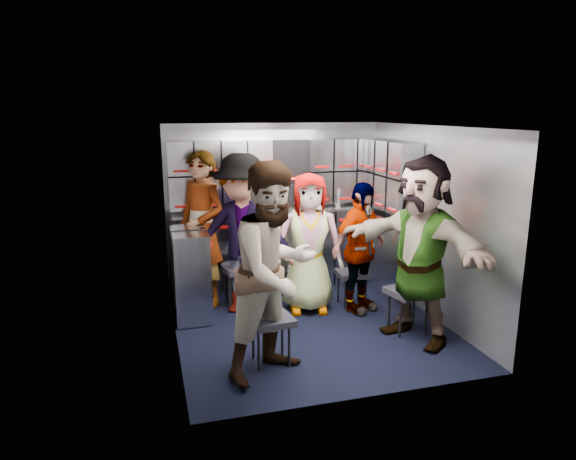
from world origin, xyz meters
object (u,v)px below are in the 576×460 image
object	(u,v)px
attendant_arc_a	(275,271)
attendant_arc_e	(420,250)
jump_seat_mid_right	(352,275)
attendant_standing	(202,229)
jump_seat_near_left	(271,322)
attendant_arc_b	(243,235)
jump_seat_center	(304,272)
jump_seat_mid_left	(241,270)
jump_seat_near_right	(408,294)
attendant_arc_d	(360,248)
attendant_arc_c	(309,243)

from	to	relation	value
attendant_arc_a	attendant_arc_e	xyz separation A→B (m)	(1.53, 0.29, -0.00)
jump_seat_mid_right	attendant_standing	size ratio (longest dim) A/B	0.23
jump_seat_near_left	attendant_arc_b	world-z (taller)	attendant_arc_b
attendant_arc_a	attendant_arc_b	distance (m)	1.49
jump_seat_near_left	jump_seat_center	size ratio (longest dim) A/B	0.93
jump_seat_mid_left	jump_seat_near_right	distance (m)	1.95
jump_seat_mid_left	attendant_arc_d	distance (m)	1.41
jump_seat_mid_right	jump_seat_near_right	bearing A→B (deg)	-72.57
jump_seat_center	attendant_arc_c	xyz separation A→B (m)	(0.00, -0.18, 0.40)
jump_seat_center	jump_seat_near_right	size ratio (longest dim) A/B	1.03
jump_seat_center	jump_seat_near_right	bearing A→B (deg)	-51.92
jump_seat_center	attendant_arc_b	world-z (taller)	attendant_arc_b
jump_seat_center	jump_seat_mid_right	bearing A→B (deg)	-18.57
jump_seat_near_right	attendant_arc_b	size ratio (longest dim) A/B	0.26
jump_seat_center	attendant_arc_d	world-z (taller)	attendant_arc_d
jump_seat_center	jump_seat_near_left	bearing A→B (deg)	-118.80
attendant_standing	attendant_arc_c	distance (m)	1.25
jump_seat_near_left	attendant_arc_c	distance (m)	1.41
attendant_standing	attendant_arc_a	world-z (taller)	attendant_arc_a
jump_seat_mid_right	attendant_arc_e	size ratio (longest dim) A/B	0.22
jump_seat_near_right	attendant_standing	distance (m)	2.43
jump_seat_mid_right	attendant_arc_d	bearing A→B (deg)	-90.00
attendant_arc_b	attendant_arc_e	bearing A→B (deg)	-16.07
jump_seat_center	attendant_arc_a	xyz separation A→B (m)	(-0.72, -1.50, 0.54)
jump_seat_near_right	attendant_arc_e	distance (m)	0.55
jump_seat_near_right	jump_seat_center	bearing A→B (deg)	128.08
jump_seat_mid_left	attendant_arc_e	xyz separation A→B (m)	(1.53, -1.38, 0.49)
attendant_arc_a	jump_seat_near_right	bearing A→B (deg)	-12.45
jump_seat_center	attendant_arc_a	distance (m)	1.75
jump_seat_center	jump_seat_near_right	xyz separation A→B (m)	(0.81, -1.03, 0.02)
jump_seat_mid_left	jump_seat_near_right	xyz separation A→B (m)	(1.53, -1.20, -0.02)
attendant_arc_d	attendant_arc_c	bearing A→B (deg)	132.88
jump_seat_center	attendant_arc_c	distance (m)	0.44
jump_seat_center	attendant_standing	xyz separation A→B (m)	(-1.13, 0.34, 0.51)
jump_seat_mid_left	jump_seat_center	size ratio (longest dim) A/B	1.02
jump_seat_near_left	attendant_arc_c	world-z (taller)	attendant_arc_c
attendant_arc_c	jump_seat_mid_left	bearing A→B (deg)	165.19
jump_seat_near_right	attendant_arc_a	bearing A→B (deg)	-163.11
attendant_arc_d	jump_seat_mid_left	bearing A→B (deg)	128.68
jump_seat_near_left	jump_seat_mid_right	size ratio (longest dim) A/B	1.08
jump_seat_near_left	attendant_arc_d	distance (m)	1.62
jump_seat_near_right	attendant_standing	world-z (taller)	attendant_standing
attendant_standing	attendant_arc_a	xyz separation A→B (m)	(0.41, -1.84, 0.03)
jump_seat_mid_left	attendant_arc_a	xyz separation A→B (m)	(-0.00, -1.67, 0.50)
jump_seat_near_left	jump_seat_mid_left	size ratio (longest dim) A/B	0.91
jump_seat_center	attendant_standing	world-z (taller)	attendant_standing
jump_seat_mid_right	attendant_arc_e	xyz separation A→B (m)	(0.27, -1.03, 0.56)
jump_seat_mid_left	attendant_arc_a	distance (m)	1.74
jump_seat_mid_right	attendant_arc_a	xyz separation A→B (m)	(-1.27, -1.32, 0.56)
jump_seat_mid_left	attendant_arc_b	distance (m)	0.50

